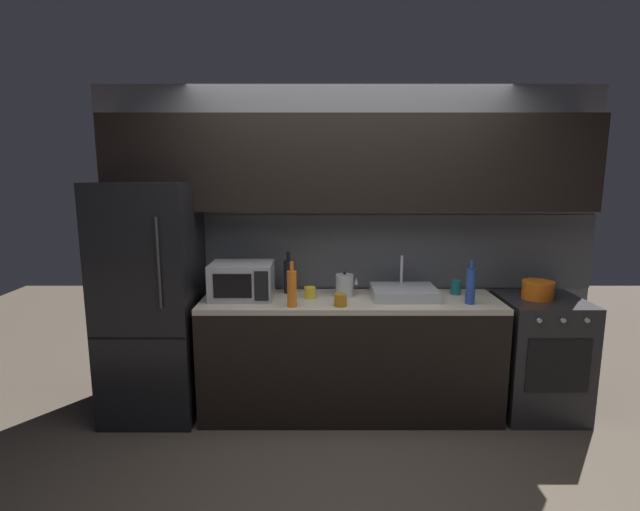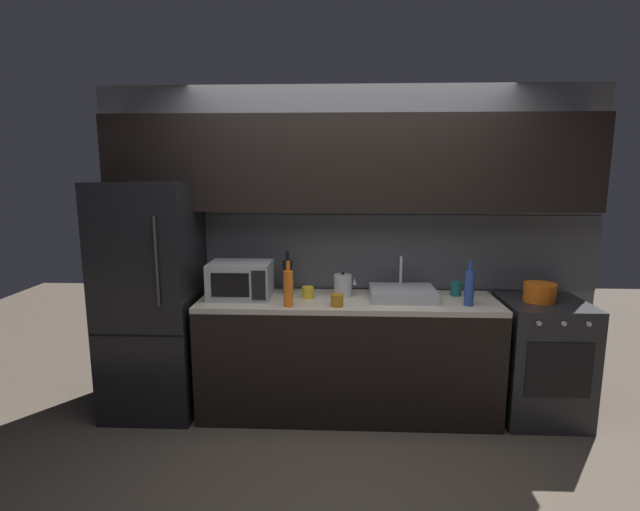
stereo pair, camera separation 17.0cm
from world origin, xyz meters
name	(u,v)px [view 1 (the left image)]	position (x,y,z in m)	size (l,w,h in m)	color
ground_plane	(356,484)	(0.00, 0.00, 0.00)	(10.00, 10.00, 0.00)	#4C4238
back_wall	(346,209)	(0.00, 1.20, 1.55)	(3.96, 0.44, 2.50)	slate
counter_run	(347,355)	(0.00, 0.90, 0.45)	(2.22, 0.60, 0.90)	black
refrigerator	(149,301)	(-1.49, 0.90, 0.88)	(0.68, 0.69, 1.77)	black
oven_range	(536,355)	(1.45, 0.90, 0.45)	(0.60, 0.62, 0.90)	#232326
microwave	(240,281)	(-0.81, 0.92, 1.04)	(0.46, 0.35, 0.27)	#A8AAAF
sink_basin	(402,292)	(0.41, 0.93, 0.94)	(0.48, 0.38, 0.30)	#ADAFB5
kettle	(342,285)	(-0.04, 0.98, 0.99)	(0.17, 0.14, 0.19)	#B7BABF
wine_bottle_dark	(286,276)	(-0.47, 1.07, 1.04)	(0.08, 0.08, 0.33)	black
wine_bottle_blue	(468,286)	(0.86, 0.76, 1.03)	(0.07, 0.07, 0.32)	#234299
wine_bottle_orange	(290,288)	(-0.42, 0.69, 1.03)	(0.07, 0.07, 0.33)	orange
mug_teal	(453,287)	(0.83, 1.04, 0.95)	(0.08, 0.08, 0.11)	#19666B
mug_yellow	(308,293)	(-0.30, 0.92, 0.94)	(0.09, 0.09, 0.09)	gold
mug_amber	(338,300)	(-0.08, 0.70, 0.94)	(0.09, 0.09, 0.09)	#B27019
cooking_pot	(535,290)	(1.40, 0.90, 0.97)	(0.23, 0.23, 0.14)	orange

